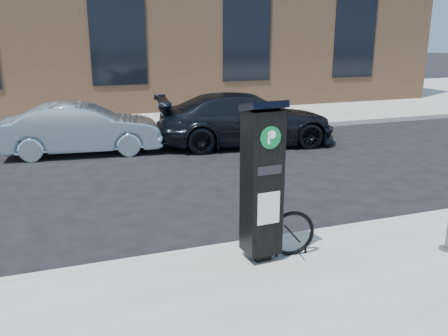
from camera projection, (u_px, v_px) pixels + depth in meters
name	position (u px, v px, depth m)	size (l,w,h in m)	color
ground	(243.00, 251.00, 6.93)	(120.00, 120.00, 0.00)	black
sidewalk_far	(116.00, 109.00, 19.57)	(60.00, 12.00, 0.15)	gray
curb_near	(243.00, 247.00, 6.89)	(60.00, 0.12, 0.16)	#9E9B93
curb_far	(142.00, 138.00, 14.16)	(60.00, 0.12, 0.16)	#9E9B93
building	(101.00, 9.00, 21.17)	(28.00, 10.05, 8.25)	#976644
parking_kiosk	(262.00, 180.00, 6.09)	(0.52, 0.46, 2.14)	black
bike_rack	(292.00, 234.00, 6.40)	(0.64, 0.13, 0.64)	black
car_silver	(82.00, 129.00, 12.42)	(1.41, 4.05, 1.33)	#9BB4C5
car_dark	(246.00, 119.00, 13.40)	(2.06, 5.06, 1.47)	black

